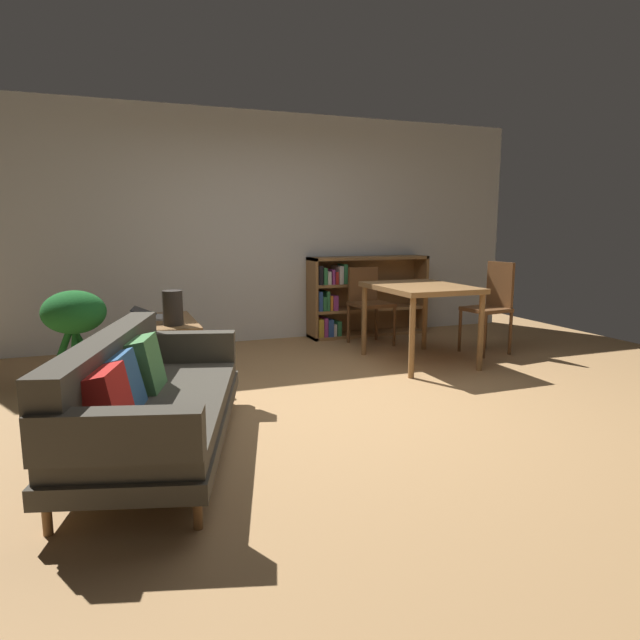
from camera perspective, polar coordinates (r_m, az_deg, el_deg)
ground_plane at (r=4.45m, az=3.39°, el=-8.42°), size 8.16×8.16×0.00m
back_wall_panel at (r=6.78m, az=-6.02°, el=9.33°), size 6.80×0.10×2.70m
fabric_couch at (r=3.53m, az=-17.48°, el=-7.50°), size 1.32×2.11×0.73m
media_console at (r=5.28m, az=-14.97°, el=-2.90°), size 0.42×1.01×0.53m
open_laptop at (r=5.36m, az=-16.19°, el=0.46°), size 0.48×0.39×0.10m
desk_speaker at (r=4.93m, az=-14.89°, el=1.22°), size 0.17×0.17×0.30m
potted_floor_plant at (r=5.01m, az=-23.92°, el=-0.06°), size 0.51×0.51×0.86m
dining_table at (r=5.68m, az=10.24°, el=2.65°), size 0.85×1.11×0.79m
dining_chair_near at (r=6.56m, az=4.98°, el=2.04°), size 0.46×0.47×0.90m
dining_chair_far at (r=6.34m, az=17.22°, el=1.73°), size 0.46×0.45×0.99m
bookshelf at (r=7.07m, az=3.99°, el=2.43°), size 1.56×0.34×1.00m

